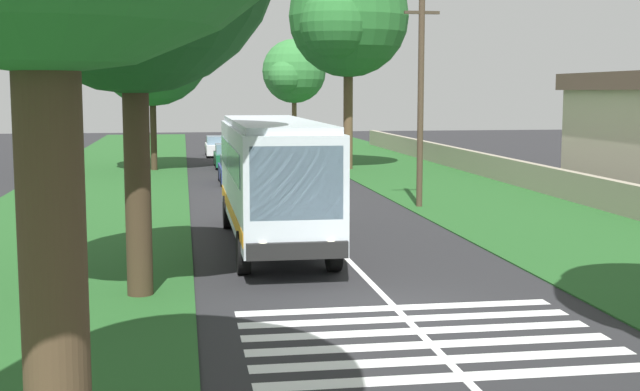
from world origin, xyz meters
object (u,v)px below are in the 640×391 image
object	(u,v)px
trailing_car_2	(218,147)
roadside_tree_left_2	(149,50)
roadside_tree_right_0	(293,73)
utility_pole	(421,99)
trailing_car_1	(229,156)
coach_bus	(273,174)
trailing_car_0	(237,170)
roadside_tree_right_1	(345,21)

from	to	relation	value
trailing_car_2	roadside_tree_left_2	xyz separation A→B (m)	(-10.38, 4.29, 6.22)
roadside_tree_left_2	roadside_tree_right_0	world-z (taller)	roadside_tree_left_2
utility_pole	trailing_car_1	bearing A→B (deg)	18.68
roadside_tree_left_2	roadside_tree_right_0	size ratio (longest dim) A/B	1.14
coach_bus	trailing_car_0	bearing A→B (deg)	-0.11
roadside_tree_right_1	utility_pole	size ratio (longest dim) A/B	1.50
trailing_car_1	roadside_tree_left_2	xyz separation A→B (m)	(-1.21, 4.58, 6.22)
trailing_car_1	roadside_tree_right_0	size ratio (longest dim) A/B	0.47
coach_bus	utility_pole	distance (m)	10.25
roadside_tree_left_2	roadside_tree_right_1	xyz separation A→B (m)	(-0.95, -11.25, 1.72)
coach_bus	roadside_tree_right_1	xyz separation A→B (m)	(24.55, -6.80, 6.46)
coach_bus	trailing_car_1	xyz separation A→B (m)	(26.71, -0.13, -1.48)
trailing_car_1	utility_pole	bearing A→B (deg)	-161.32
coach_bus	trailing_car_2	bearing A→B (deg)	0.25
trailing_car_0	roadside_tree_right_0	bearing A→B (deg)	-11.75
trailing_car_0	trailing_car_1	distance (m)	9.14
trailing_car_2	roadside_tree_right_1	world-z (taller)	roadside_tree_right_1
trailing_car_0	coach_bus	bearing A→B (deg)	179.89
coach_bus	trailing_car_2	world-z (taller)	coach_bus
roadside_tree_left_2	roadside_tree_right_1	bearing A→B (deg)	-94.82
coach_bus	utility_pole	xyz separation A→B (m)	(7.55, -6.61, 2.11)
coach_bus	utility_pole	size ratio (longest dim) A/B	1.37
trailing_car_2	trailing_car_1	bearing A→B (deg)	-178.21
utility_pole	trailing_car_2	bearing A→B (deg)	13.43
trailing_car_1	roadside_tree_left_2	size ratio (longest dim) A/B	0.41
trailing_car_0	trailing_car_2	world-z (taller)	same
trailing_car_2	utility_pole	world-z (taller)	utility_pole
trailing_car_0	roadside_tree_right_1	distance (m)	12.55
trailing_car_0	roadside_tree_right_0	distance (m)	35.82
roadside_tree_right_0	roadside_tree_right_1	world-z (taller)	roadside_tree_right_1
trailing_car_1	trailing_car_0	bearing A→B (deg)	179.39
trailing_car_0	trailing_car_1	world-z (taller)	same
coach_bus	roadside_tree_right_1	size ratio (longest dim) A/B	0.91
coach_bus	trailing_car_2	size ratio (longest dim) A/B	2.60
trailing_car_2	roadside_tree_left_2	world-z (taller)	roadside_tree_left_2
roadside_tree_left_2	utility_pole	xyz separation A→B (m)	(-17.94, -11.05, -2.63)
trailing_car_0	trailing_car_2	xyz separation A→B (m)	(18.30, 0.19, 0.00)
trailing_car_1	utility_pole	world-z (taller)	utility_pole
coach_bus	trailing_car_0	world-z (taller)	coach_bus
trailing_car_0	trailing_car_1	xyz separation A→B (m)	(9.14, -0.10, 0.00)
roadside_tree_right_0	trailing_car_0	bearing A→B (deg)	168.25
trailing_car_1	trailing_car_2	size ratio (longest dim) A/B	1.00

